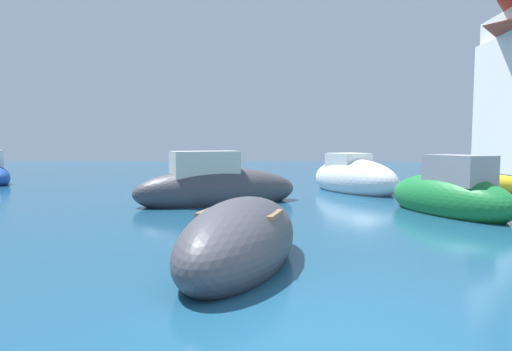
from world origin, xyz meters
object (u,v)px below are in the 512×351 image
moored_boat_2 (217,188)px  moored_boat_3 (449,196)px  moored_boat_5 (487,185)px  moored_boat_6 (354,179)px  moored_boat_0 (240,242)px

moored_boat_2 → moored_boat_3: (6.76, -1.62, -0.01)m
moored_boat_5 → moored_boat_3: bearing=80.1°
moored_boat_2 → moored_boat_5: bearing=-5.4°
moored_boat_5 → moored_boat_6: bearing=25.3°
moored_boat_3 → moored_boat_6: (-1.77, 5.32, 0.02)m
moored_boat_0 → moored_boat_2: 7.22m
moored_boat_0 → moored_boat_3: (5.35, 5.46, 0.11)m
moored_boat_0 → moored_boat_2: bearing=-156.3°
moored_boat_2 → moored_boat_6: size_ratio=1.15×
moored_boat_3 → moored_boat_5: bearing=-57.7°
moored_boat_0 → moored_boat_2: size_ratio=0.75×
moored_boat_0 → moored_boat_6: 11.36m
moored_boat_0 → moored_boat_5: 14.17m
moored_boat_0 → moored_boat_3: moored_boat_3 is taller
moored_boat_6 → moored_boat_0: bearing=-49.0°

